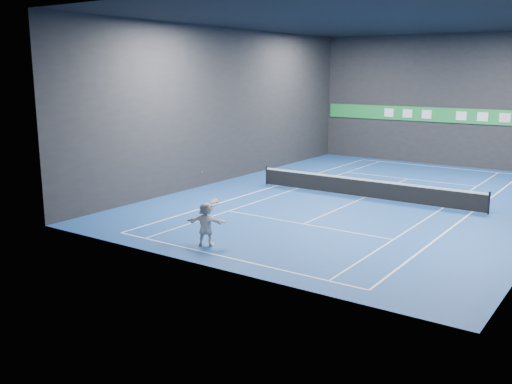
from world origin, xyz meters
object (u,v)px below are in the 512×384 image
Objects in this scene: tennis_net at (365,188)px; tennis_racket at (214,205)px; tennis_ball at (202,172)px; player at (206,224)px.

tennis_racket reaches higher than tennis_net.
tennis_racket is at bearing -95.72° from tennis_net.
tennis_ball is 0.12× the size of tennis_racket.
tennis_net is (1.51, 11.20, -0.31)m from player.
player is at bearing -97.68° from tennis_net.
tennis_ball reaches higher than tennis_net.
tennis_net is 23.60× the size of tennis_racket.
player is 3.19× the size of tennis_racket.
player is 1.97m from tennis_ball.
tennis_racket is (-1.12, -11.16, 1.11)m from tennis_net.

